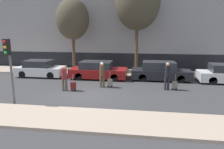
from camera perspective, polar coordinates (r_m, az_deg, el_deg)
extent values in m
plane|color=#38383A|center=(13.59, -6.93, -5.29)|extent=(80.00, 80.00, 0.00)
cube|color=tan|center=(10.22, -12.57, -11.03)|extent=(28.00, 2.50, 0.12)
cube|color=tan|center=(20.21, -1.72, 0.63)|extent=(28.00, 3.00, 0.12)
cube|color=gray|center=(23.11, -0.33, 16.07)|extent=(28.00, 2.14, 11.38)
cube|color=black|center=(22.20, -0.74, 3.59)|extent=(27.44, 0.06, 1.60)
cube|color=silver|center=(19.46, -18.08, 0.91)|extent=(3.93, 1.81, 0.70)
cube|color=#23282D|center=(19.43, -18.62, 2.74)|extent=(2.16, 1.59, 0.56)
cylinder|color=black|center=(18.26, -15.74, -0.25)|extent=(0.60, 0.18, 0.60)
cylinder|color=black|center=(19.72, -13.83, 0.73)|extent=(0.60, 0.18, 0.60)
cylinder|color=black|center=(19.38, -22.34, -0.02)|extent=(0.60, 0.18, 0.60)
cylinder|color=black|center=(20.76, -20.07, 0.89)|extent=(0.60, 0.18, 0.60)
cube|color=maroon|center=(17.77, -3.54, 0.49)|extent=(4.56, 1.92, 0.70)
cube|color=#23282D|center=(17.70, -4.14, 2.52)|extent=(2.51, 1.69, 0.57)
cylinder|color=black|center=(16.73, 0.59, -0.88)|extent=(0.60, 0.18, 0.60)
cylinder|color=black|center=(18.42, 1.33, 0.30)|extent=(0.60, 0.18, 0.60)
cylinder|color=black|center=(17.34, -8.70, -0.57)|extent=(0.60, 0.18, 0.60)
cylinder|color=black|center=(18.97, -7.17, 0.55)|extent=(0.60, 0.18, 0.60)
cube|color=black|center=(17.65, 12.65, 0.14)|extent=(4.59, 1.80, 0.70)
cube|color=#23282D|center=(17.51, 12.15, 2.29)|extent=(2.52, 1.59, 0.63)
cylinder|color=black|center=(17.07, 17.57, -1.19)|extent=(0.60, 0.18, 0.60)
cylinder|color=black|center=(18.64, 16.81, -0.07)|extent=(0.60, 0.18, 0.60)
cylinder|color=black|center=(16.84, 7.99, -0.91)|extent=(0.60, 0.18, 0.60)
cylinder|color=black|center=(18.43, 8.04, 0.19)|extent=(0.60, 0.18, 0.60)
cylinder|color=black|center=(17.37, 24.86, -1.52)|extent=(0.60, 0.18, 0.60)
cylinder|color=black|center=(18.85, 23.55, -0.43)|extent=(0.60, 0.18, 0.60)
cylinder|color=#4C4233|center=(14.57, -11.86, -2.69)|extent=(0.15, 0.15, 0.78)
cylinder|color=#4C4233|center=(14.58, -12.64, -2.72)|extent=(0.15, 0.15, 0.78)
cylinder|color=maroon|center=(14.41, -12.37, 0.10)|extent=(0.34, 0.34, 0.68)
sphere|color=tan|center=(14.33, -12.45, 1.86)|extent=(0.22, 0.22, 0.22)
cube|color=maroon|center=(14.57, -10.08, -2.82)|extent=(0.32, 0.24, 0.44)
cylinder|color=black|center=(14.67, -10.45, -3.86)|extent=(0.12, 0.03, 0.12)
cylinder|color=black|center=(14.61, -9.62, -3.91)|extent=(0.12, 0.03, 0.12)
cylinder|color=gray|center=(14.38, -10.24, -0.98)|extent=(0.02, 0.19, 0.53)
cylinder|color=#4C4233|center=(15.12, -2.22, -1.83)|extent=(0.15, 0.15, 0.82)
cylinder|color=#4C4233|center=(15.10, -2.98, -1.86)|extent=(0.15, 0.15, 0.82)
cylinder|color=#473323|center=(14.95, -2.62, 1.02)|extent=(0.34, 0.34, 0.72)
sphere|color=beige|center=(14.86, -2.64, 2.82)|extent=(0.23, 0.23, 0.23)
cube|color=slate|center=(15.18, -0.53, -2.05)|extent=(0.32, 0.24, 0.44)
cylinder|color=black|center=(15.27, -0.94, -3.05)|extent=(0.12, 0.03, 0.12)
cylinder|color=black|center=(15.24, -0.11, -3.08)|extent=(0.12, 0.03, 0.12)
cylinder|color=gray|center=(15.00, -0.57, -0.28)|extent=(0.02, 0.19, 0.53)
cylinder|color=#23232D|center=(14.94, 14.48, -2.31)|extent=(0.15, 0.15, 0.85)
cylinder|color=#23232D|center=(14.88, 13.76, -2.33)|extent=(0.15, 0.15, 0.85)
cylinder|color=black|center=(14.74, 14.28, 0.69)|extent=(0.34, 0.34, 0.74)
sphere|color=tan|center=(14.66, 14.37, 2.58)|extent=(0.24, 0.24, 0.24)
cube|color=slate|center=(15.12, 16.07, -2.65)|extent=(0.32, 0.24, 0.40)
cylinder|color=black|center=(15.17, 15.60, -3.59)|extent=(0.12, 0.03, 0.12)
cylinder|color=black|center=(15.20, 16.44, -3.61)|extent=(0.12, 0.03, 0.12)
cylinder|color=gray|center=(14.95, 16.21, -0.95)|extent=(0.02, 0.19, 0.53)
cylinder|color=#515154|center=(12.52, -24.77, 0.46)|extent=(0.12, 0.12, 3.49)
cube|color=black|center=(12.21, -25.78, 6.50)|extent=(0.28, 0.24, 0.80)
sphere|color=red|center=(12.07, -26.29, 7.67)|extent=(0.15, 0.15, 0.15)
sphere|color=gold|center=(12.08, -26.17, 6.42)|extent=(0.15, 0.15, 0.15)
sphere|color=green|center=(12.10, -26.06, 5.16)|extent=(0.15, 0.15, 0.15)
torus|color=black|center=(21.10, -9.21, 2.13)|extent=(0.72, 0.06, 0.72)
torus|color=black|center=(21.44, -11.88, 2.18)|extent=(0.72, 0.06, 0.72)
cylinder|color=black|center=(21.24, -10.58, 2.68)|extent=(1.00, 0.05, 0.05)
cylinder|color=black|center=(21.27, -11.08, 3.22)|extent=(0.04, 0.04, 0.40)
cylinder|color=#4C3826|center=(19.82, 6.41, 6.87)|extent=(0.28, 0.28, 4.35)
ellipsoid|color=#423D2D|center=(19.88, 6.69, 18.34)|extent=(3.91, 3.91, 4.78)
cylinder|color=#4C3826|center=(20.90, -9.98, 5.66)|extent=(0.28, 0.28, 3.36)
ellipsoid|color=#423D2D|center=(20.80, -10.29, 14.08)|extent=(3.02, 3.02, 3.70)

